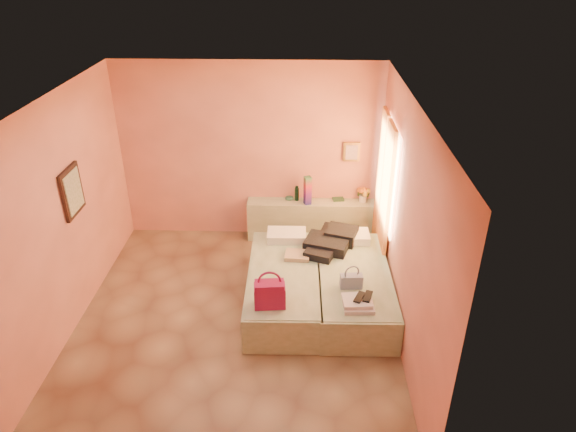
% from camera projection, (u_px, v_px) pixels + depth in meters
% --- Properties ---
extents(ground, '(4.50, 4.50, 0.00)m').
position_uv_depth(ground, '(236.00, 320.00, 6.55)').
color(ground, tan).
rests_on(ground, ground).
extents(room_walls, '(4.02, 4.51, 2.81)m').
position_uv_depth(room_walls, '(252.00, 174.00, 6.19)').
color(room_walls, '#F79C84').
rests_on(room_walls, ground).
extents(headboard_ledge, '(2.05, 0.30, 0.65)m').
position_uv_depth(headboard_ledge, '(312.00, 220.00, 8.21)').
color(headboard_ledge, '#B2BC99').
rests_on(headboard_ledge, ground).
extents(bed_left, '(0.93, 2.02, 0.50)m').
position_uv_depth(bed_left, '(284.00, 287.00, 6.76)').
color(bed_left, beige).
rests_on(bed_left, ground).
extents(bed_right, '(0.93, 2.02, 0.50)m').
position_uv_depth(bed_right, '(353.00, 288.00, 6.74)').
color(bed_right, beige).
rests_on(bed_right, ground).
extents(water_bottle, '(0.08, 0.08, 0.23)m').
position_uv_depth(water_bottle, '(297.00, 193.00, 8.05)').
color(water_bottle, '#123120').
rests_on(water_bottle, headboard_ledge).
extents(rainbow_box, '(0.13, 0.13, 0.45)m').
position_uv_depth(rainbow_box, '(308.00, 191.00, 7.90)').
color(rainbow_box, '#971248').
rests_on(rainbow_box, headboard_ledge).
extents(small_dish, '(0.13, 0.13, 0.03)m').
position_uv_depth(small_dish, '(289.00, 198.00, 8.14)').
color(small_dish, '#447D60').
rests_on(small_dish, headboard_ledge).
extents(green_book, '(0.19, 0.15, 0.03)m').
position_uv_depth(green_book, '(338.00, 199.00, 8.11)').
color(green_book, '#2A4F33').
rests_on(green_book, headboard_ledge).
extents(flower_vase, '(0.26, 0.26, 0.29)m').
position_uv_depth(flower_vase, '(363.00, 193.00, 8.00)').
color(flower_vase, silver).
rests_on(flower_vase, headboard_ledge).
extents(magenta_handbag, '(0.38, 0.24, 0.34)m').
position_uv_depth(magenta_handbag, '(270.00, 293.00, 5.94)').
color(magenta_handbag, '#971248').
rests_on(magenta_handbag, bed_left).
extents(khaki_garment, '(0.35, 0.28, 0.06)m').
position_uv_depth(khaki_garment, '(297.00, 255.00, 6.92)').
color(khaki_garment, tan).
rests_on(khaki_garment, bed_left).
extents(clothes_pile, '(0.81, 0.81, 0.19)m').
position_uv_depth(clothes_pile, '(331.00, 242.00, 7.09)').
color(clothes_pile, black).
rests_on(clothes_pile, bed_right).
extents(blue_handbag, '(0.28, 0.14, 0.18)m').
position_uv_depth(blue_handbag, '(351.00, 281.00, 6.30)').
color(blue_handbag, '#385187').
rests_on(blue_handbag, bed_right).
extents(towel_stack, '(0.36, 0.31, 0.10)m').
position_uv_depth(towel_stack, '(358.00, 304.00, 5.97)').
color(towel_stack, white).
rests_on(towel_stack, bed_right).
extents(sandal_pair, '(0.23, 0.26, 0.02)m').
position_uv_depth(sandal_pair, '(364.00, 297.00, 5.97)').
color(sandal_pair, black).
rests_on(sandal_pair, towel_stack).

